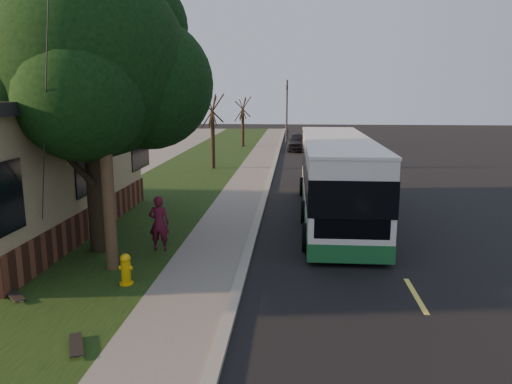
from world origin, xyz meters
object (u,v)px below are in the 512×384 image
at_px(bare_tree_near, 213,133).
at_px(skateboard_spare, 14,295).
at_px(utility_pole, 101,85).
at_px(leafy_tree, 92,65).
at_px(bare_tree_far, 243,123).
at_px(transit_bus, 336,176).
at_px(skateboard_main, 76,345).
at_px(skateboarder, 159,223).
at_px(distant_car, 299,141).
at_px(traffic_signal, 287,107).
at_px(fire_hydrant, 126,269).

height_order(bare_tree_near, skateboard_spare, bare_tree_near).
bearing_deg(utility_pole, leafy_tree, 117.60).
bearing_deg(leafy_tree, bare_tree_near, 87.50).
distance_m(bare_tree_far, transit_bus, 23.81).
bearing_deg(skateboard_main, bare_tree_near, 92.73).
xyz_separation_m(skateboarder, skateboard_main, (0.00, -5.52, -0.72)).
distance_m(utility_pole, distant_car, 27.75).
distance_m(utility_pole, traffic_signal, 33.26).
height_order(leafy_tree, skateboard_main, leafy_tree).
xyz_separation_m(fire_hydrant, utility_pole, (-0.71, 0.99, 4.20)).
height_order(leafy_tree, traffic_signal, leafy_tree).
xyz_separation_m(traffic_signal, skateboard_main, (-3.00, -36.96, -3.03)).
relative_size(fire_hydrant, skateboard_spare, 0.92).
bearing_deg(bare_tree_near, bare_tree_far, 87.61).
bearing_deg(distant_car, transit_bus, -84.07).
distance_m(utility_pole, skateboard_main, 6.04).
bearing_deg(bare_tree_far, traffic_signal, 48.81).
height_order(utility_pole, skateboard_main, utility_pole).
bearing_deg(skateboard_spare, leafy_tree, 80.31).
distance_m(utility_pole, transit_bus, 8.99).
relative_size(fire_hydrant, leafy_tree, 0.09).
xyz_separation_m(utility_pole, bare_tree_near, (-0.19, 17.01, -2.48)).
distance_m(bare_tree_near, skateboard_spare, 19.10).
relative_size(leafy_tree, skateboard_spare, 9.72).
bearing_deg(utility_pole, skateboard_spare, -127.28).
distance_m(bare_tree_far, skateboarder, 27.47).
bearing_deg(skateboard_main, skateboarder, 90.00).
bearing_deg(traffic_signal, skateboarder, -95.45).
bearing_deg(bare_tree_far, skateboard_spare, -93.30).
bearing_deg(bare_tree_near, leafy_tree, -92.50).
bearing_deg(distant_car, skateboard_spare, -99.59).
height_order(traffic_signal, distant_car, traffic_signal).
xyz_separation_m(leafy_tree, traffic_signal, (4.67, 31.35, -2.00)).
height_order(utility_pole, bare_tree_near, utility_pole).
bearing_deg(fire_hydrant, utility_pole, 125.38).
height_order(bare_tree_near, bare_tree_far, bare_tree_near).
bearing_deg(bare_tree_near, traffic_signal, 75.96).
relative_size(bare_tree_near, distant_car, 1.05).
distance_m(traffic_signal, transit_bus, 27.24).
distance_m(leafy_tree, skateboarder, 4.63).
bearing_deg(traffic_signal, transit_bus, -85.29).
xyz_separation_m(utility_pole, bare_tree_far, (0.31, 29.01, -2.63)).
height_order(bare_tree_near, traffic_signal, traffic_signal).
height_order(fire_hydrant, bare_tree_near, bare_tree_near).
relative_size(traffic_signal, skateboard_spare, 6.86).
bearing_deg(distant_car, bare_tree_far, 159.42).
bearing_deg(skateboarder, fire_hydrant, 86.43).
xyz_separation_m(leafy_tree, skateboard_spare, (-0.61, -3.60, -5.03)).
relative_size(leafy_tree, bare_tree_far, 1.94).
bearing_deg(skateboard_spare, utility_pole, 52.72).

